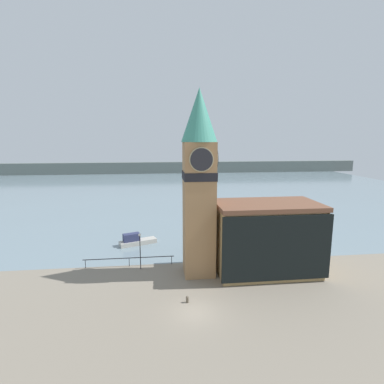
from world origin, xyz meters
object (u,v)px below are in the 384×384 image
Objects in this scene: mooring_bollard_near at (187,299)px; lamp_post at (140,245)px; clock_tower at (199,179)px; pier_building at (267,238)px; boat_near at (136,240)px.

mooring_bollard_near is 0.15× the size of lamp_post.
clock_tower reaches higher than mooring_bollard_near.
pier_building is 19.33m from boat_near.
pier_building reaches higher than boat_near.
lamp_post is (1.14, -8.46, 2.38)m from boat_near.
boat_near reaches higher than mooring_bollard_near.
boat_near is 8.35× the size of mooring_bollard_near.
boat_near is 17.54m from mooring_bollard_near.
pier_building is (7.74, -0.55, -6.79)m from clock_tower.
lamp_post is at bearing -102.95° from boat_near.
boat_near is 1.27× the size of lamp_post.
clock_tower is at bearing -15.45° from lamp_post.
clock_tower is 12.37m from mooring_bollard_near.
mooring_bollard_near is (5.92, -16.51, -0.27)m from boat_near.
boat_near is (-7.86, 10.32, -10.27)m from clock_tower.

